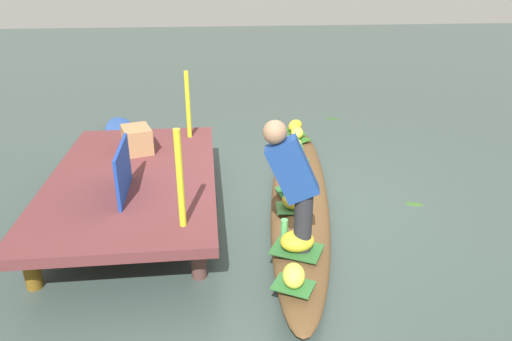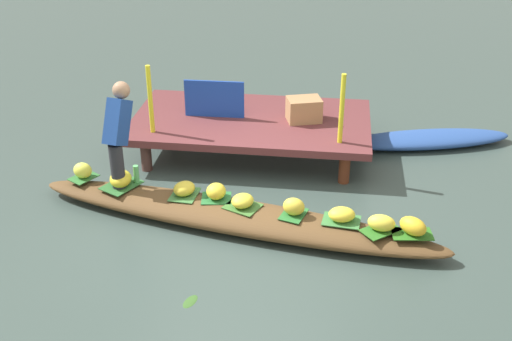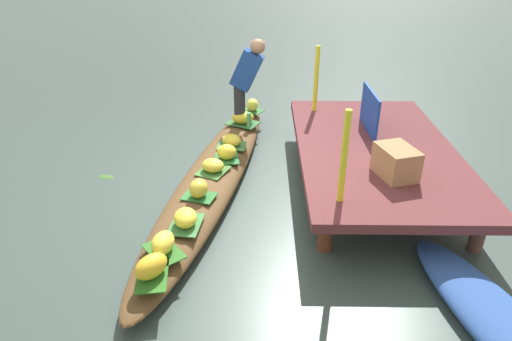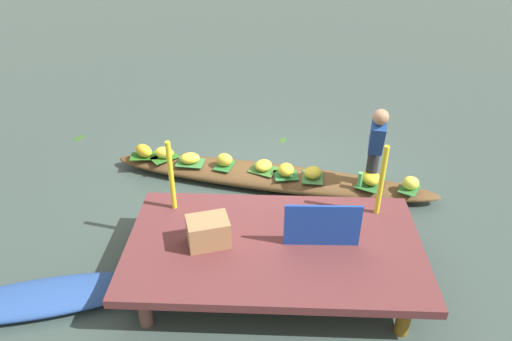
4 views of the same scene
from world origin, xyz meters
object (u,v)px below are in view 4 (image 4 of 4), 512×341
banana_bunch_2 (164,153)px  banana_bunch_4 (264,165)px  banana_bunch_7 (286,170)px  market_banner (322,226)px  banana_bunch_6 (371,178)px  water_bottle (360,180)px  banana_bunch_3 (313,172)px  produce_crate (208,231)px  banana_bunch_8 (224,160)px  vendor_person (376,141)px  banana_bunch_1 (411,183)px  banana_bunch_5 (144,151)px  moored_boat (42,298)px  banana_bunch_0 (190,158)px  vendor_boat (270,177)px

banana_bunch_2 → banana_bunch_4: size_ratio=1.09×
banana_bunch_7 → market_banner: (-0.35, 1.76, 0.41)m
banana_bunch_6 → water_bottle: 0.19m
banana_bunch_3 → produce_crate: 2.17m
water_bottle → banana_bunch_7: bearing=-13.7°
banana_bunch_8 → vendor_person: size_ratio=0.20×
banana_bunch_8 → produce_crate: (-0.03, 2.01, 0.30)m
banana_bunch_1 → banana_bunch_8: bearing=-11.2°
water_bottle → banana_bunch_5: bearing=-12.5°
banana_bunch_5 → banana_bunch_8: bearing=169.8°
moored_boat → water_bottle: bearing=-165.4°
produce_crate → banana_bunch_0: bearing=-75.1°
banana_bunch_1 → banana_bunch_7: bearing=-9.4°
banana_bunch_0 → banana_bunch_6: bearing=170.3°
banana_bunch_0 → banana_bunch_8: 0.52m
banana_bunch_3 → banana_bunch_4: banana_bunch_3 is taller
banana_bunch_4 → market_banner: bearing=109.4°
banana_bunch_5 → banana_bunch_7: banana_bunch_5 is taller
banana_bunch_4 → banana_bunch_7: (-0.32, 0.14, 0.02)m
vendor_boat → banana_bunch_4: 0.22m
moored_boat → banana_bunch_5: (-0.45, -2.73, 0.25)m
banana_bunch_7 → banana_bunch_6: bearing=172.6°
water_bottle → market_banner: (0.66, 1.51, 0.39)m
banana_bunch_4 → banana_bunch_5: bearing=-9.8°
vendor_person → water_bottle: 0.60m
banana_bunch_0 → banana_bunch_8: banana_bunch_8 is taller
banana_bunch_1 → banana_bunch_6: 0.53m
moored_boat → banana_bunch_0: 2.83m
water_bottle → market_banner: size_ratio=0.28×
banana_bunch_0 → banana_bunch_4: bearing=172.1°
moored_boat → market_banner: (-2.93, -0.52, 0.66)m
banana_bunch_0 → banana_bunch_3: size_ratio=1.08×
banana_bunch_6 → vendor_person: (0.01, 0.06, 0.60)m
vendor_person → moored_boat: bearing=28.9°
banana_bunch_6 → produce_crate: (2.03, 1.63, 0.32)m
banana_bunch_1 → banana_bunch_3: size_ratio=0.86×
banana_bunch_0 → banana_bunch_6: 2.61m
banana_bunch_0 → vendor_person: (-2.56, 0.50, 0.61)m
vendor_boat → banana_bunch_5: 1.95m
banana_bunch_5 → banana_bunch_2: bearing=174.4°
vendor_person → produce_crate: 2.57m
vendor_boat → banana_bunch_1: (-1.90, 0.43, 0.22)m
water_bottle → produce_crate: bearing=39.6°
moored_boat → banana_bunch_2: 2.81m
banana_bunch_3 → banana_bunch_8: size_ratio=1.10×
banana_bunch_8 → banana_bunch_0: bearing=-6.7°
banana_bunch_8 → market_banner: (-1.24, 1.99, 0.40)m
banana_bunch_1 → market_banner: size_ratio=0.28×
water_bottle → banana_bunch_8: bearing=-14.0°
banana_bunch_6 → banana_bunch_8: bearing=-10.5°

